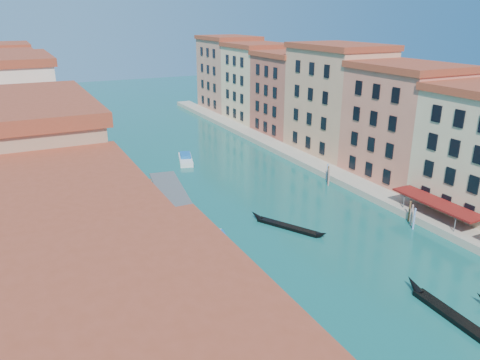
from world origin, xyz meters
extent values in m
cube|color=tan|center=(-26.00, 23.50, 8.50)|extent=(12.00, 15.00, 17.00)
cube|color=maroon|center=(-26.00, 23.50, 17.50)|extent=(12.80, 15.40, 1.00)
cube|color=#A87B5C|center=(-26.00, 39.50, 9.50)|extent=(12.00, 17.00, 19.00)
cube|color=maroon|center=(-26.00, 39.50, 19.50)|extent=(12.80, 17.40, 1.00)
cube|color=tan|center=(-26.00, 55.00, 8.25)|extent=(12.00, 14.00, 16.50)
cube|color=maroon|center=(-26.00, 55.00, 17.00)|extent=(12.80, 14.40, 1.00)
cube|color=beige|center=(-26.00, 71.00, 10.00)|extent=(12.00, 18.00, 20.00)
cube|color=tan|center=(-26.00, 88.00, 8.75)|extent=(12.00, 16.00, 17.50)
cube|color=maroon|center=(-26.00, 88.00, 18.00)|extent=(12.80, 16.40, 1.00)
cube|color=#AB775D|center=(-26.00, 103.50, 9.25)|extent=(12.00, 15.00, 18.50)
cube|color=#C2B188|center=(-26.00, 119.50, 9.50)|extent=(12.00, 17.00, 19.00)
cube|color=#C66B52|center=(30.00, 54.00, 9.00)|extent=(12.00, 16.00, 18.00)
cube|color=maroon|center=(30.00, 54.00, 18.50)|extent=(12.80, 16.40, 1.00)
cube|color=tan|center=(30.00, 71.00, 10.00)|extent=(12.00, 18.00, 20.00)
cube|color=maroon|center=(30.00, 71.00, 20.50)|extent=(12.80, 18.40, 1.00)
cube|color=#A85240|center=(30.00, 87.50, 8.75)|extent=(12.00, 15.00, 17.50)
cube|color=maroon|center=(30.00, 87.50, 18.00)|extent=(12.80, 15.40, 1.00)
cube|color=#D9B688|center=(30.00, 103.00, 9.25)|extent=(12.00, 16.00, 18.50)
cube|color=maroon|center=(30.00, 103.00, 19.00)|extent=(12.80, 16.40, 1.00)
cube|color=tan|center=(30.00, 119.50, 9.75)|extent=(12.00, 17.00, 19.50)
cube|color=maroon|center=(30.00, 119.50, 20.00)|extent=(12.80, 17.40, 1.00)
cube|color=#AFA78D|center=(22.00, 65.00, 0.50)|extent=(4.00, 140.00, 1.00)
cube|color=maroon|center=(22.20, 39.00, 3.00)|extent=(3.20, 12.60, 0.25)
cylinder|color=#555557|center=(20.80, 34.80, 1.50)|extent=(0.12, 0.12, 3.00)
cylinder|color=#555557|center=(20.80, 43.20, 1.50)|extent=(0.12, 0.12, 3.00)
cylinder|color=brown|center=(18.50, 39.00, 1.30)|extent=(0.24, 0.24, 3.20)
cylinder|color=brown|center=(19.10, 40.00, 1.30)|extent=(0.24, 0.24, 3.20)
cylinder|color=brown|center=(19.70, 41.00, 1.30)|extent=(0.24, 0.24, 3.20)
cylinder|color=brown|center=(18.50, 57.00, 1.30)|extent=(0.24, 0.24, 3.20)
cylinder|color=brown|center=(19.10, 58.00, 1.30)|extent=(0.24, 0.24, 3.20)
cylinder|color=brown|center=(19.70, 59.00, 1.30)|extent=(0.24, 0.24, 3.20)
cube|color=silver|center=(-6.82, 60.57, 0.53)|extent=(6.60, 18.18, 1.07)
cube|color=silver|center=(-6.82, 60.57, 1.69)|extent=(5.63, 14.60, 1.42)
cube|color=#555557|center=(-6.82, 60.57, 2.53)|extent=(5.96, 15.08, 0.22)
cube|color=#C74C0B|center=(-6.82, 60.57, 1.02)|extent=(6.65, 18.19, 0.22)
cube|color=black|center=(7.54, 22.82, 0.25)|extent=(1.74, 10.25, 0.51)
cone|color=black|center=(7.81, 28.48, 0.68)|extent=(1.13, 2.32, 1.90)
cube|color=black|center=(4.24, 46.37, 0.21)|extent=(5.13, 8.11, 0.43)
cone|color=black|center=(1.91, 50.59, 0.58)|extent=(1.70, 2.12, 1.62)
cone|color=black|center=(6.58, 42.15, 0.48)|extent=(1.54, 1.82, 1.43)
cube|color=silver|center=(-6.10, 44.77, 0.44)|extent=(3.84, 8.10, 0.89)
cube|color=#145AA7|center=(-6.00, 45.32, 1.22)|extent=(2.58, 3.65, 0.78)
cube|color=silver|center=(2.38, 79.28, 0.42)|extent=(4.25, 7.68, 0.84)
cube|color=#145AA7|center=(2.53, 79.78, 1.15)|extent=(2.68, 3.54, 0.73)
camera|label=1|loc=(-25.49, 0.14, 26.04)|focal=35.00mm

